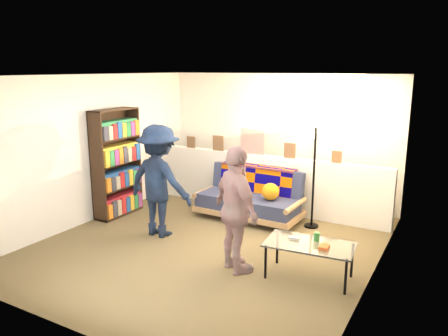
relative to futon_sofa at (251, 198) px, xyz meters
name	(u,v)px	position (x,y,z in m)	size (l,w,h in m)	color
ground	(211,244)	(-0.02, -1.29, -0.35)	(5.00, 5.00, 0.00)	brown
room_shell	(226,126)	(-0.02, -0.82, 1.32)	(4.60, 5.05, 2.45)	silver
half_wall_ledge	(263,183)	(-0.02, 0.51, 0.15)	(4.45, 0.15, 1.00)	silver
ledge_decor	(251,144)	(-0.25, 0.49, 0.82)	(2.97, 0.02, 0.45)	brown
futon_sofa	(251,198)	(0.00, 0.00, 0.00)	(1.79, 0.90, 0.76)	#AA7F52
bookshelf	(117,166)	(-2.10, -0.94, 0.50)	(0.30, 0.91, 1.83)	black
coffee_table	(310,246)	(1.57, -1.61, 0.06)	(1.10, 0.67, 0.55)	black
floor_lamp	(316,154)	(1.06, 0.12, 0.84)	(0.34, 0.31, 1.68)	black
person_left	(159,181)	(-0.88, -1.35, 0.49)	(1.09, 0.63, 1.69)	black
person_right	(236,210)	(0.70, -1.87, 0.45)	(0.94, 0.39, 1.60)	#CE858B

